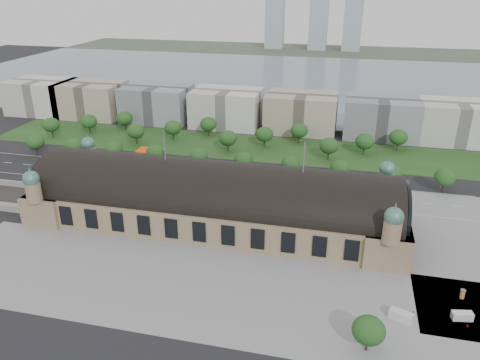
% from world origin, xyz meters
% --- Properties ---
extents(ground, '(900.00, 900.00, 0.00)m').
position_xyz_m(ground, '(0.00, 0.00, 0.00)').
color(ground, black).
rests_on(ground, ground).
extents(station, '(150.00, 48.40, 44.30)m').
position_xyz_m(station, '(0.00, 0.00, 10.28)').
color(station, '#947A5C').
rests_on(station, ground).
extents(plaza_south, '(190.00, 48.00, 0.12)m').
position_xyz_m(plaza_south, '(10.00, -44.00, 0.00)').
color(plaza_south, gray).
rests_on(plaza_south, ground).
extents(road_slab, '(260.00, 26.00, 0.10)m').
position_xyz_m(road_slab, '(-20.00, 38.00, 0.00)').
color(road_slab, black).
rests_on(road_slab, ground).
extents(grass_belt, '(300.00, 45.00, 0.10)m').
position_xyz_m(grass_belt, '(-15.00, 93.00, 0.00)').
color(grass_belt, '#23451B').
rests_on(grass_belt, ground).
extents(petrol_station, '(14.00, 13.00, 5.05)m').
position_xyz_m(petrol_station, '(-53.91, 65.28, 2.95)').
color(petrol_station, '#E74F0D').
rests_on(petrol_station, ground).
extents(lake, '(700.00, 320.00, 0.08)m').
position_xyz_m(lake, '(0.00, 298.00, 0.00)').
color(lake, slate).
rests_on(lake, ground).
extents(far_shore, '(700.00, 120.00, 0.14)m').
position_xyz_m(far_shore, '(0.00, 498.00, 0.00)').
color(far_shore, '#44513D').
rests_on(far_shore, ground).
extents(far_tower_left, '(24.00, 24.00, 80.00)m').
position_xyz_m(far_tower_left, '(-60.00, 508.00, 40.00)').
color(far_tower_left, '#9EA8B2').
rests_on(far_tower_left, ground).
extents(far_tower_mid, '(24.00, 24.00, 85.00)m').
position_xyz_m(far_tower_mid, '(0.00, 508.00, 42.50)').
color(far_tower_mid, '#9EA8B2').
rests_on(far_tower_mid, ground).
extents(far_tower_right, '(24.00, 24.00, 75.00)m').
position_xyz_m(far_tower_right, '(45.00, 508.00, 37.50)').
color(far_tower_right, '#9EA8B2').
rests_on(far_tower_right, ground).
extents(office_0, '(45.00, 32.00, 24.00)m').
position_xyz_m(office_0, '(-170.00, 133.00, 12.00)').
color(office_0, silver).
rests_on(office_0, ground).
extents(office_1, '(45.00, 32.00, 24.00)m').
position_xyz_m(office_1, '(-130.00, 133.00, 12.00)').
color(office_1, tan).
rests_on(office_1, ground).
extents(office_2, '(45.00, 32.00, 24.00)m').
position_xyz_m(office_2, '(-80.00, 133.00, 12.00)').
color(office_2, gray).
rests_on(office_2, ground).
extents(office_3, '(45.00, 32.00, 24.00)m').
position_xyz_m(office_3, '(-30.00, 133.00, 12.00)').
color(office_3, silver).
rests_on(office_3, ground).
extents(office_4, '(45.00, 32.00, 24.00)m').
position_xyz_m(office_4, '(20.00, 133.00, 12.00)').
color(office_4, tan).
rests_on(office_4, ground).
extents(office_5, '(45.00, 32.00, 24.00)m').
position_xyz_m(office_5, '(70.00, 133.00, 12.00)').
color(office_5, gray).
rests_on(office_5, ground).
extents(office_6, '(45.00, 32.00, 24.00)m').
position_xyz_m(office_6, '(115.00, 133.00, 12.00)').
color(office_6, silver).
rests_on(office_6, ground).
extents(tree_row_0, '(9.60, 9.60, 11.52)m').
position_xyz_m(tree_row_0, '(-120.00, 53.00, 7.43)').
color(tree_row_0, '#2D2116').
rests_on(tree_row_0, ground).
extents(tree_row_1, '(9.60, 9.60, 11.52)m').
position_xyz_m(tree_row_1, '(-96.00, 53.00, 7.43)').
color(tree_row_1, '#2D2116').
rests_on(tree_row_1, ground).
extents(tree_row_2, '(9.60, 9.60, 11.52)m').
position_xyz_m(tree_row_2, '(-72.00, 53.00, 7.43)').
color(tree_row_2, '#2D2116').
rests_on(tree_row_2, ground).
extents(tree_row_3, '(9.60, 9.60, 11.52)m').
position_xyz_m(tree_row_3, '(-48.00, 53.00, 7.43)').
color(tree_row_3, '#2D2116').
rests_on(tree_row_3, ground).
extents(tree_row_4, '(9.60, 9.60, 11.52)m').
position_xyz_m(tree_row_4, '(-24.00, 53.00, 7.43)').
color(tree_row_4, '#2D2116').
rests_on(tree_row_4, ground).
extents(tree_row_5, '(9.60, 9.60, 11.52)m').
position_xyz_m(tree_row_5, '(0.00, 53.00, 7.43)').
color(tree_row_5, '#2D2116').
rests_on(tree_row_5, ground).
extents(tree_row_6, '(9.60, 9.60, 11.52)m').
position_xyz_m(tree_row_6, '(24.00, 53.00, 7.43)').
color(tree_row_6, '#2D2116').
rests_on(tree_row_6, ground).
extents(tree_row_7, '(9.60, 9.60, 11.52)m').
position_xyz_m(tree_row_7, '(48.00, 53.00, 7.43)').
color(tree_row_7, '#2D2116').
rests_on(tree_row_7, ground).
extents(tree_row_8, '(9.60, 9.60, 11.52)m').
position_xyz_m(tree_row_8, '(72.00, 53.00, 7.43)').
color(tree_row_8, '#2D2116').
rests_on(tree_row_8, ground).
extents(tree_row_9, '(9.60, 9.60, 11.52)m').
position_xyz_m(tree_row_9, '(96.00, 53.00, 7.43)').
color(tree_row_9, '#2D2116').
rests_on(tree_row_9, ground).
extents(tree_belt_0, '(10.40, 10.40, 12.48)m').
position_xyz_m(tree_belt_0, '(-130.00, 83.00, 8.05)').
color(tree_belt_0, '#2D2116').
rests_on(tree_belt_0, ground).
extents(tree_belt_1, '(10.40, 10.40, 12.48)m').
position_xyz_m(tree_belt_1, '(-111.00, 95.00, 8.05)').
color(tree_belt_1, '#2D2116').
rests_on(tree_belt_1, ground).
extents(tree_belt_2, '(10.40, 10.40, 12.48)m').
position_xyz_m(tree_belt_2, '(-92.00, 107.00, 8.05)').
color(tree_belt_2, '#2D2116').
rests_on(tree_belt_2, ground).
extents(tree_belt_3, '(10.40, 10.40, 12.48)m').
position_xyz_m(tree_belt_3, '(-73.00, 83.00, 8.05)').
color(tree_belt_3, '#2D2116').
rests_on(tree_belt_3, ground).
extents(tree_belt_4, '(10.40, 10.40, 12.48)m').
position_xyz_m(tree_belt_4, '(-54.00, 95.00, 8.05)').
color(tree_belt_4, '#2D2116').
rests_on(tree_belt_4, ground).
extents(tree_belt_5, '(10.40, 10.40, 12.48)m').
position_xyz_m(tree_belt_5, '(-35.00, 107.00, 8.05)').
color(tree_belt_5, '#2D2116').
rests_on(tree_belt_5, ground).
extents(tree_belt_6, '(10.40, 10.40, 12.48)m').
position_xyz_m(tree_belt_6, '(-16.00, 83.00, 8.05)').
color(tree_belt_6, '#2D2116').
rests_on(tree_belt_6, ground).
extents(tree_belt_7, '(10.40, 10.40, 12.48)m').
position_xyz_m(tree_belt_7, '(3.00, 95.00, 8.05)').
color(tree_belt_7, '#2D2116').
rests_on(tree_belt_7, ground).
extents(tree_belt_8, '(10.40, 10.40, 12.48)m').
position_xyz_m(tree_belt_8, '(22.00, 107.00, 8.05)').
color(tree_belt_8, '#2D2116').
rests_on(tree_belt_8, ground).
extents(tree_belt_9, '(10.40, 10.40, 12.48)m').
position_xyz_m(tree_belt_9, '(41.00, 83.00, 8.05)').
color(tree_belt_9, '#2D2116').
rests_on(tree_belt_9, ground).
extents(tree_belt_10, '(10.40, 10.40, 12.48)m').
position_xyz_m(tree_belt_10, '(60.00, 95.00, 8.05)').
color(tree_belt_10, '#2D2116').
rests_on(tree_belt_10, ground).
extents(tree_belt_11, '(10.40, 10.40, 12.48)m').
position_xyz_m(tree_belt_11, '(79.00, 107.00, 8.05)').
color(tree_belt_11, '#2D2116').
rests_on(tree_belt_11, ground).
extents(tree_plaza_s, '(9.00, 9.00, 10.64)m').
position_xyz_m(tree_plaza_s, '(60.00, -60.00, 6.80)').
color(tree_plaza_s, '#2D2116').
rests_on(tree_plaza_s, ground).
extents(traffic_car_0, '(4.53, 2.23, 1.49)m').
position_xyz_m(traffic_car_0, '(-98.84, 27.70, 0.74)').
color(traffic_car_0, '#BDBDC0').
rests_on(traffic_car_0, ground).
extents(traffic_car_1, '(4.96, 2.03, 1.60)m').
position_xyz_m(traffic_car_1, '(-99.81, 45.17, 0.80)').
color(traffic_car_1, '#96979F').
rests_on(traffic_car_1, ground).
extents(traffic_car_2, '(6.21, 3.40, 1.65)m').
position_xyz_m(traffic_car_2, '(-67.51, 27.05, 0.82)').
color(traffic_car_2, black).
rests_on(traffic_car_2, ground).
extents(traffic_car_3, '(5.08, 2.21, 1.46)m').
position_xyz_m(traffic_car_3, '(-22.64, 44.54, 0.73)').
color(traffic_car_3, maroon).
rests_on(traffic_car_3, ground).
extents(traffic_car_4, '(4.03, 1.83, 1.34)m').
position_xyz_m(traffic_car_4, '(-5.38, 27.27, 0.67)').
color(traffic_car_4, '#1B1B4C').
rests_on(traffic_car_4, ground).
extents(traffic_car_5, '(4.28, 1.78, 1.38)m').
position_xyz_m(traffic_car_5, '(32.26, 39.70, 0.69)').
color(traffic_car_5, slate).
rests_on(traffic_car_5, ground).
extents(traffic_car_6, '(5.81, 3.11, 1.55)m').
position_xyz_m(traffic_car_6, '(64.45, 28.84, 0.78)').
color(traffic_car_6, white).
rests_on(traffic_car_6, ground).
extents(parked_car_0, '(4.73, 3.37, 1.48)m').
position_xyz_m(parked_car_0, '(-79.33, 25.00, 0.74)').
color(parked_car_0, black).
rests_on(parked_car_0, ground).
extents(parked_car_1, '(5.69, 5.00, 1.46)m').
position_xyz_m(parked_car_1, '(-58.35, 22.74, 0.73)').
color(parked_car_1, maroon).
rests_on(parked_car_1, ground).
extents(parked_car_2, '(5.37, 4.89, 1.51)m').
position_xyz_m(parked_car_2, '(-56.07, 21.00, 0.75)').
color(parked_car_2, '#191844').
rests_on(parked_car_2, ground).
extents(parked_car_3, '(5.01, 3.97, 1.60)m').
position_xyz_m(parked_car_3, '(-42.68, 21.00, 0.80)').
color(parked_car_3, '#54555B').
rests_on(parked_car_3, ground).
extents(parked_car_4, '(4.08, 3.11, 1.29)m').
position_xyz_m(parked_car_4, '(-32.09, 25.00, 0.64)').
color(parked_car_4, silver).
rests_on(parked_car_4, ground).
extents(parked_car_5, '(5.50, 4.55, 1.40)m').
position_xyz_m(parked_car_5, '(-47.30, 25.00, 0.70)').
color(parked_car_5, gray).
rests_on(parked_car_5, ground).
extents(parked_car_6, '(4.85, 4.38, 1.36)m').
position_xyz_m(parked_car_6, '(-18.00, 21.00, 0.68)').
color(parked_car_6, black).
rests_on(parked_car_6, ground).
extents(bus_west, '(12.26, 3.21, 3.39)m').
position_xyz_m(bus_west, '(-7.57, 32.00, 1.70)').
color(bus_west, '#CF4521').
rests_on(bus_west, ground).
extents(bus_mid, '(11.44, 3.63, 3.13)m').
position_xyz_m(bus_mid, '(6.90, 32.00, 1.57)').
color(bus_mid, beige).
rests_on(bus_mid, ground).
extents(bus_east, '(11.78, 3.35, 3.24)m').
position_xyz_m(bus_east, '(10.52, 28.98, 1.62)').
color(bus_east, silver).
rests_on(bus_east, ground).
extents(van_east, '(6.26, 3.40, 2.57)m').
position_xyz_m(van_east, '(87.28, -40.85, 1.23)').
color(van_east, silver).
rests_on(van_east, ground).
extents(van_south, '(7.34, 5.30, 2.96)m').
position_xyz_m(van_south, '(69.67, -45.04, 1.41)').
color(van_south, silver).
rests_on(van_south, ground).
extents(advertising_column, '(1.67, 1.67, 3.18)m').
position_xyz_m(advertising_column, '(89.55, -30.15, 1.65)').
color(advertising_column, '#DC373F').
rests_on(advertising_column, ground).
extents(pedestrian_1, '(0.68, 0.74, 1.69)m').
position_xyz_m(pedestrian_1, '(73.72, -42.38, 0.84)').
color(pedestrian_1, gray).
rests_on(pedestrian_1, ground).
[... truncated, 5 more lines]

